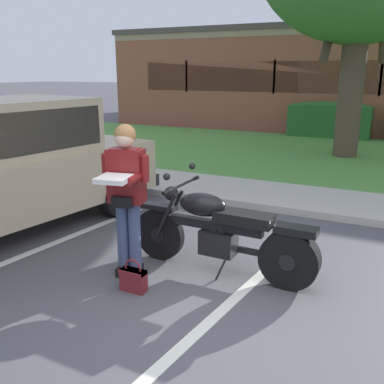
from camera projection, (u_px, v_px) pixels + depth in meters
ground_plane at (218, 313)px, 4.09m from camera, size 140.00×140.00×0.00m
curb_strip at (296, 210)px, 6.91m from camera, size 60.00×0.20×0.12m
concrete_walk at (306, 198)px, 7.65m from camera, size 60.00×1.50×0.08m
grass_lawn at (339, 157)px, 11.35m from camera, size 60.00×7.05×0.06m
stall_stripe_0 at (27, 254)px, 5.40m from camera, size 0.69×4.38×0.01m
stall_stripe_1 at (229, 304)px, 4.25m from camera, size 0.69×4.38×0.01m
motorcycle at (227, 234)px, 4.77m from camera, size 2.24×0.82×1.18m
rider_person at (126, 189)px, 4.60m from camera, size 0.53×0.63×1.70m
handbag at (133, 278)px, 4.47m from camera, size 0.28×0.13×0.36m
hedge_left at (329, 119)px, 14.56m from camera, size 2.69×0.90×1.24m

